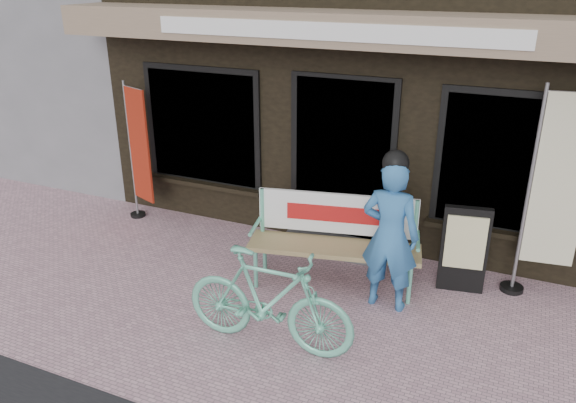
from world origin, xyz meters
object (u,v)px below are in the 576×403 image
at_px(bicycle, 269,300).
at_px(nobori_red, 138,152).
at_px(nobori_cream, 553,193).
at_px(menu_stand, 464,249).
at_px(person, 390,233).
at_px(bench, 335,233).

height_order(bicycle, nobori_red, nobori_red).
xyz_separation_m(nobori_cream, menu_stand, (-0.78, -0.26, -0.69)).
relative_size(person, menu_stand, 1.73).
bearing_deg(bicycle, bench, -9.03).
distance_m(bench, nobori_red, 3.12).
bearing_deg(bench, nobori_red, 158.20).
xyz_separation_m(bench, nobori_cream, (2.13, 0.64, 0.59)).
relative_size(bench, nobori_cream, 0.84).
bearing_deg(menu_stand, bench, -174.27).
bearing_deg(nobori_cream, nobori_red, 173.90).
bearing_deg(nobori_cream, bicycle, -146.04).
xyz_separation_m(bicycle, menu_stand, (1.52, 1.76, 0.01)).
distance_m(person, nobori_cream, 1.74).
bearing_deg(bicycle, nobori_cream, -50.87).
relative_size(person, nobori_red, 0.88).
relative_size(bicycle, nobori_cream, 0.72).
height_order(nobori_red, menu_stand, nobori_red).
relative_size(bicycle, nobori_red, 0.84).
bearing_deg(bench, person, -32.38).
bearing_deg(nobori_red, nobori_cream, 22.14).
bearing_deg(nobori_red, bicycle, -12.61).
xyz_separation_m(nobori_red, menu_stand, (4.41, -0.14, -0.50)).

